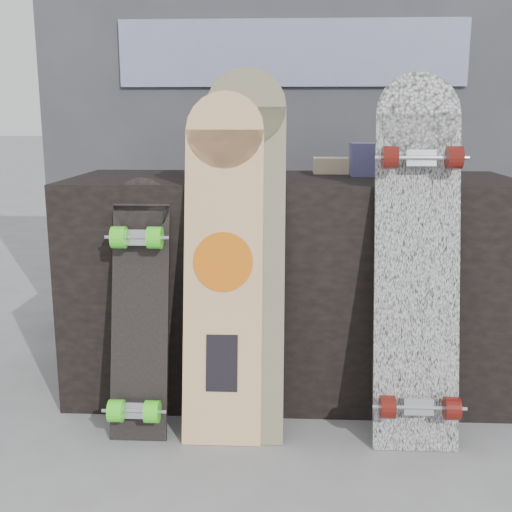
# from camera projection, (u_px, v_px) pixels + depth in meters

# --- Properties ---
(ground) EXTENTS (60.00, 60.00, 0.00)m
(ground) POSITION_uv_depth(u_px,v_px,m) (289.00, 448.00, 2.01)
(ground) COLOR slate
(ground) RESTS_ON ground
(vendor_table) EXTENTS (1.60, 0.60, 0.80)m
(vendor_table) POSITION_uv_depth(u_px,v_px,m) (290.00, 284.00, 2.41)
(vendor_table) COLOR black
(vendor_table) RESTS_ON ground
(booth) EXTENTS (2.40, 0.22, 2.20)m
(booth) POSITION_uv_depth(u_px,v_px,m) (291.00, 98.00, 3.09)
(booth) COLOR #37373C
(booth) RESTS_ON ground
(merch_box_purple) EXTENTS (0.18, 0.12, 0.10)m
(merch_box_purple) POSITION_uv_depth(u_px,v_px,m) (213.00, 162.00, 2.38)
(merch_box_purple) COLOR navy
(merch_box_purple) RESTS_ON vendor_table
(merch_box_small) EXTENTS (0.14, 0.14, 0.12)m
(merch_box_small) POSITION_uv_depth(u_px,v_px,m) (369.00, 159.00, 2.39)
(merch_box_small) COLOR navy
(merch_box_small) RESTS_ON vendor_table
(merch_box_flat) EXTENTS (0.22, 0.10, 0.06)m
(merch_box_flat) POSITION_uv_depth(u_px,v_px,m) (342.00, 166.00, 2.48)
(merch_box_flat) COLOR #D1B78C
(merch_box_flat) RESTS_ON vendor_table
(longboard_geisha) EXTENTS (0.25, 0.27, 1.10)m
(longboard_geisha) POSITION_uv_depth(u_px,v_px,m) (223.00, 257.00, 2.03)
(longboard_geisha) COLOR #CDBD8A
(longboard_geisha) RESTS_ON ground
(longboard_celtic) EXTENTS (0.26, 0.28, 1.17)m
(longboard_celtic) POSITION_uv_depth(u_px,v_px,m) (245.00, 243.00, 2.04)
(longboard_celtic) COLOR #C0B683
(longboard_celtic) RESTS_ON ground
(longboard_cascadia) EXTENTS (0.26, 0.33, 1.16)m
(longboard_cascadia) POSITION_uv_depth(u_px,v_px,m) (417.00, 254.00, 1.99)
(longboard_cascadia) COLOR white
(longboard_cascadia) RESTS_ON ground
(skateboard_dark) EXTENTS (0.18, 0.28, 0.83)m
(skateboard_dark) POSITION_uv_depth(u_px,v_px,m) (139.00, 307.00, 2.05)
(skateboard_dark) COLOR black
(skateboard_dark) RESTS_ON ground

